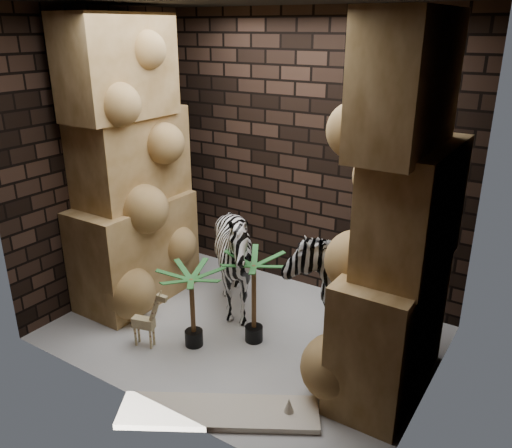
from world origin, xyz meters
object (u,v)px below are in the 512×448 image
Objects in this scene: zebra_right at (338,265)px; palm_front at (254,299)px; giraffe_toy at (143,317)px; surfboard at (219,412)px; palm_back at (192,308)px; zebra_left at (235,264)px.

zebra_right reaches higher than palm_front.
giraffe_toy reaches higher than surfboard.
zebra_right is at bearing 43.92° from palm_front.
palm_back is at bearing 109.50° from surfboard.
palm_front is 0.58× the size of surfboard.
zebra_right is 1.64× the size of palm_front.
palm_front is at bearing 40.24° from palm_back.
palm_back is 0.51× the size of surfboard.
zebra_left reaches higher than giraffe_toy.
palm_back is 1.05m from surfboard.
zebra_left is at bearing 144.78° from palm_front.
surfboard is (-0.25, -1.55, -0.70)m from zebra_right.
zebra_left reaches higher than surfboard.
palm_front is 1.13m from surfboard.
zebra_left is 2.07× the size of giraffe_toy.
zebra_right is 1.85× the size of palm_back.
palm_front is (0.82, 0.62, 0.14)m from giraffe_toy.
zebra_left reaches higher than palm_front.
giraffe_toy is 1.03m from palm_front.
palm_front reaches higher than palm_back.
giraffe_toy is 0.40× the size of surfboard.
palm_back is at bearing -89.27° from zebra_left.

